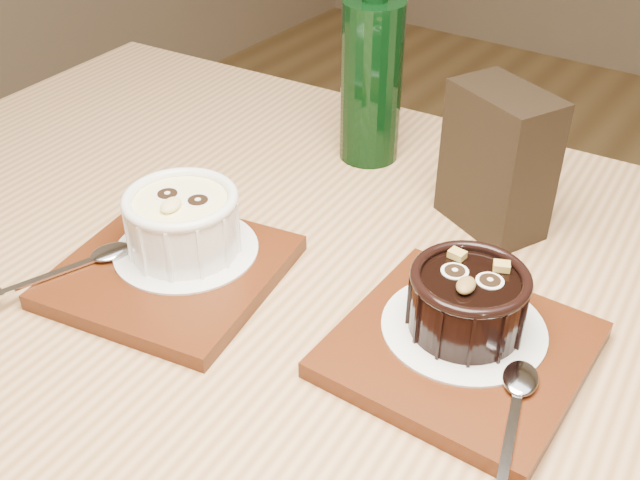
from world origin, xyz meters
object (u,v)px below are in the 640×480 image
(tray_left, at_px, (171,271))
(green_bottle, at_px, (372,76))
(tray_right, at_px, (460,350))
(ramekin_dark, at_px, (468,298))
(ramekin_white, at_px, (183,220))
(table, at_px, (338,396))
(condiment_stand, at_px, (498,161))

(tray_left, distance_m, green_bottle, 0.31)
(tray_left, bearing_deg, tray_right, 12.72)
(ramekin_dark, bearing_deg, green_bottle, 126.37)
(ramekin_dark, bearing_deg, ramekin_white, -178.33)
(ramekin_white, distance_m, tray_right, 0.26)
(tray_left, xyz_separation_m, green_bottle, (0.02, 0.29, 0.09))
(tray_left, height_order, ramekin_dark, ramekin_dark)
(tray_right, bearing_deg, table, -169.67)
(ramekin_dark, relative_size, green_bottle, 0.37)
(tray_left, relative_size, ramekin_white, 1.77)
(condiment_stand, bearing_deg, tray_right, -71.68)
(table, xyz_separation_m, condiment_stand, (0.04, 0.21, 0.16))
(condiment_stand, bearing_deg, table, -100.52)
(condiment_stand, relative_size, green_bottle, 0.56)
(ramekin_white, relative_size, condiment_stand, 0.73)
(table, distance_m, tray_left, 0.19)
(table, distance_m, green_bottle, 0.34)
(ramekin_white, xyz_separation_m, ramekin_dark, (0.25, 0.05, -0.00))
(ramekin_white, relative_size, tray_right, 0.56)
(ramekin_white, bearing_deg, tray_left, -96.87)
(tray_right, xyz_separation_m, condiment_stand, (-0.06, 0.19, 0.06))
(tray_right, relative_size, ramekin_dark, 1.95)
(tray_left, relative_size, condiment_stand, 1.29)
(tray_right, xyz_separation_m, green_bottle, (-0.23, 0.24, 0.09))
(tray_left, xyz_separation_m, ramekin_dark, (0.25, 0.07, 0.04))
(table, distance_m, ramekin_dark, 0.17)
(tray_right, height_order, condiment_stand, condiment_stand)
(table, distance_m, ramekin_white, 0.21)
(ramekin_dark, distance_m, condiment_stand, 0.18)
(table, distance_m, tray_right, 0.14)
(tray_left, height_order, green_bottle, green_bottle)
(tray_right, bearing_deg, green_bottle, 134.62)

